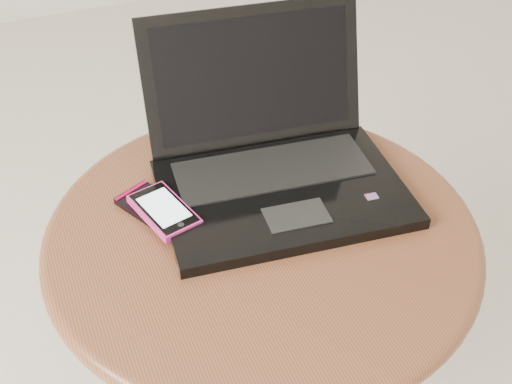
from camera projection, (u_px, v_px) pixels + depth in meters
name	position (u px, v px, depth m)	size (l,w,h in m)	color
table	(262.00, 276.00, 1.01)	(0.62, 0.62, 0.49)	#552A1A
laptop	(274.00, 158.00, 0.99)	(0.38, 0.35, 0.23)	black
phone_black	(155.00, 208.00, 0.96)	(0.10, 0.13, 0.01)	black
phone_pink	(164.00, 211.00, 0.94)	(0.09, 0.12, 0.01)	#D22C89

